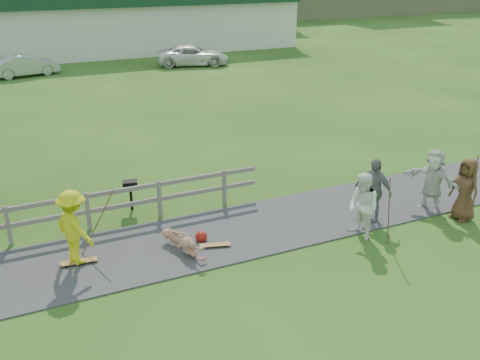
{
  "coord_description": "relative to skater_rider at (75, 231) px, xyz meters",
  "views": [
    {
      "loc": [
        -3.69,
        -10.23,
        6.83
      ],
      "look_at": [
        1.92,
        2.0,
        1.29
      ],
      "focal_mm": 40.0,
      "sensor_mm": 36.0,
      "label": 1
    }
  ],
  "objects": [
    {
      "name": "pole_spec_right",
      "position": [
        10.25,
        -2.2,
        0.07
      ],
      "size": [
        0.03,
        0.03,
        2.0
      ],
      "primitive_type": "cylinder",
      "color": "brown",
      "rests_on": "ground"
    },
    {
      "name": "pole_rider",
      "position": [
        0.6,
        0.4,
        0.02
      ],
      "size": [
        0.03,
        0.03,
        1.89
      ],
      "primitive_type": "cylinder",
      "color": "brown",
      "rests_on": "ground"
    },
    {
      "name": "skater_rider",
      "position": [
        0.0,
        0.0,
        0.0
      ],
      "size": [
        1.16,
        1.38,
        1.85
      ],
      "primitive_type": "imported",
      "rotation": [
        0.0,
        0.0,
        2.05
      ],
      "color": "yellow",
      "rests_on": "ground"
    },
    {
      "name": "spectator_c",
      "position": [
        10.32,
        -1.97,
        -0.02
      ],
      "size": [
        0.6,
        0.9,
        1.81
      ],
      "primitive_type": "imported",
      "rotation": [
        0.0,
        0.0,
        4.74
      ],
      "color": "brown",
      "rests_on": "ground"
    },
    {
      "name": "spectator_b",
      "position": [
        7.91,
        -0.98,
        0.0
      ],
      "size": [
        0.87,
        1.18,
        1.86
      ],
      "primitive_type": "imported",
      "rotation": [
        0.0,
        0.0,
        5.15
      ],
      "color": "slate",
      "rests_on": "ground"
    },
    {
      "name": "car_silver",
      "position": [
        0.66,
        24.76,
        -0.25
      ],
      "size": [
        4.32,
        2.34,
        1.35
      ],
      "primitive_type": "imported",
      "rotation": [
        0.0,
        0.0,
        1.81
      ],
      "color": "#AFB2B7",
      "rests_on": "ground"
    },
    {
      "name": "spectator_a",
      "position": [
        7.04,
        -1.7,
        -0.02
      ],
      "size": [
        0.78,
        0.95,
        1.81
      ],
      "primitive_type": "imported",
      "rotation": [
        0.0,
        0.0,
        4.83
      ],
      "color": "white",
      "rests_on": "ground"
    },
    {
      "name": "car_white",
      "position": [
        11.64,
        23.9,
        -0.24
      ],
      "size": [
        5.34,
        3.5,
        1.36
      ],
      "primitive_type": "imported",
      "rotation": [
        0.0,
        0.0,
        1.3
      ],
      "color": "white",
      "rests_on": "ground"
    },
    {
      "name": "helmet",
      "position": [
        3.11,
        -0.15,
        -0.77
      ],
      "size": [
        0.31,
        0.31,
        0.31
      ],
      "primitive_type": "sphere",
      "color": "#A31D12",
      "rests_on": "ground"
    },
    {
      "name": "strip_mall",
      "position": [
        6.57,
        33.38,
        1.65
      ],
      "size": [
        32.5,
        10.75,
        5.1
      ],
      "color": "silver",
      "rests_on": "ground"
    },
    {
      "name": "longboard_rider",
      "position": [
        0.0,
        0.0,
        -0.88
      ],
      "size": [
        0.9,
        0.29,
        0.1
      ],
      "primitive_type": null,
      "rotation": [
        0.0,
        0.0,
        -0.09
      ],
      "color": "olive",
      "rests_on": "ground"
    },
    {
      "name": "bbq",
      "position": [
        1.94,
        2.52,
        -0.47
      ],
      "size": [
        0.49,
        0.41,
        0.92
      ],
      "primitive_type": null,
      "rotation": [
        0.0,
        0.0,
        -0.23
      ],
      "color": "black",
      "rests_on": "ground"
    },
    {
      "name": "ground",
      "position": [
        2.57,
        -1.55,
        -0.93
      ],
      "size": [
        260.0,
        260.0,
        0.0
      ],
      "primitive_type": "plane",
      "color": "#2C4F16",
      "rests_on": "ground"
    },
    {
      "name": "spectator_d",
      "position": [
        9.91,
        -1.13,
        0.01
      ],
      "size": [
        1.13,
        1.82,
        1.87
      ],
      "primitive_type": "imported",
      "rotation": [
        0.0,
        0.0,
        5.07
      ],
      "color": "silver",
      "rests_on": "ground"
    },
    {
      "name": "path",
      "position": [
        2.57,
        -0.05,
        -0.91
      ],
      "size": [
        34.0,
        3.0,
        0.04
      ],
      "primitive_type": "cube",
      "color": "#3D3D40",
      "rests_on": "ground"
    },
    {
      "name": "skater_fallen",
      "position": [
        2.51,
        -0.5,
        -0.64
      ],
      "size": [
        1.63,
        0.8,
        0.58
      ],
      "primitive_type": "imported",
      "rotation": [
        0.0,
        0.0,
        0.28
      ],
      "color": "tan",
      "rests_on": "ground"
    },
    {
      "name": "pole_spec_left",
      "position": [
        7.39,
        -2.28,
        0.01
      ],
      "size": [
        0.03,
        0.03,
        1.87
      ],
      "primitive_type": "cylinder",
      "color": "brown",
      "rests_on": "ground"
    },
    {
      "name": "longboard_fallen",
      "position": [
        3.31,
        -0.6,
        -0.88
      ],
      "size": [
        0.82,
        0.4,
        0.09
      ],
      "primitive_type": null,
      "rotation": [
        0.0,
        0.0,
        -0.27
      ],
      "color": "olive",
      "rests_on": "ground"
    }
  ]
}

